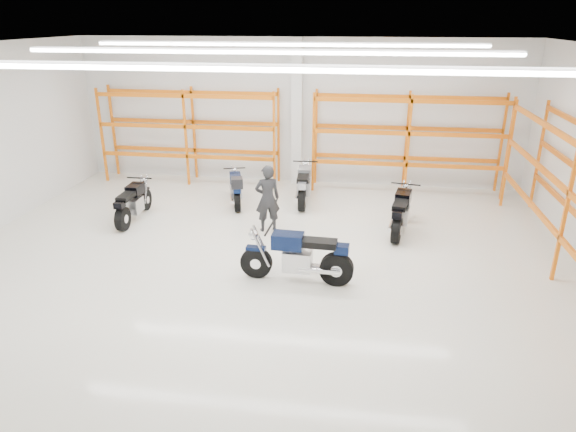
# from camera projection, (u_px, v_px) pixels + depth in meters

# --- Properties ---
(ground) EXTENTS (14.00, 14.00, 0.00)m
(ground) POSITION_uv_depth(u_px,v_px,m) (262.00, 260.00, 11.40)
(ground) COLOR silver
(ground) RESTS_ON ground
(room_shell) EXTENTS (14.02, 12.02, 4.51)m
(room_shell) POSITION_uv_depth(u_px,v_px,m) (259.00, 112.00, 10.24)
(room_shell) COLOR silver
(room_shell) RESTS_ON ground
(motorcycle_main) EXTENTS (2.33, 0.77, 1.14)m
(motorcycle_main) POSITION_uv_depth(u_px,v_px,m) (301.00, 258.00, 10.30)
(motorcycle_main) COLOR black
(motorcycle_main) RESTS_ON ground
(motorcycle_back_a) EXTENTS (0.69, 2.09, 1.03)m
(motorcycle_back_a) POSITION_uv_depth(u_px,v_px,m) (132.00, 204.00, 13.43)
(motorcycle_back_a) COLOR black
(motorcycle_back_a) RESTS_ON ground
(motorcycle_back_b) EXTENTS (0.89, 1.96, 1.03)m
(motorcycle_back_b) POSITION_uv_depth(u_px,v_px,m) (236.00, 189.00, 14.54)
(motorcycle_back_b) COLOR black
(motorcycle_back_b) RESTS_ON ground
(motorcycle_back_c) EXTENTS (0.73, 2.21, 1.09)m
(motorcycle_back_c) POSITION_uv_depth(u_px,v_px,m) (304.00, 186.00, 14.77)
(motorcycle_back_c) COLOR black
(motorcycle_back_c) RESTS_ON ground
(motorcycle_back_d) EXTENTS (0.83, 2.22, 1.10)m
(motorcycle_back_d) POSITION_uv_depth(u_px,v_px,m) (401.00, 213.00, 12.70)
(motorcycle_back_d) COLOR black
(motorcycle_back_d) RESTS_ON ground
(standing_man) EXTENTS (0.72, 0.60, 1.70)m
(standing_man) POSITION_uv_depth(u_px,v_px,m) (267.00, 199.00, 12.69)
(standing_man) COLOR black
(standing_man) RESTS_ON ground
(structural_column) EXTENTS (0.32, 0.32, 4.50)m
(structural_column) POSITION_uv_depth(u_px,v_px,m) (297.00, 113.00, 15.95)
(structural_column) COLOR white
(structural_column) RESTS_ON ground
(pallet_racking_back_left) EXTENTS (5.67, 0.87, 3.00)m
(pallet_racking_back_left) POSITION_uv_depth(u_px,v_px,m) (189.00, 127.00, 16.28)
(pallet_racking_back_left) COLOR orange
(pallet_racking_back_left) RESTS_ON ground
(pallet_racking_back_right) EXTENTS (5.67, 0.87, 3.00)m
(pallet_racking_back_right) POSITION_uv_depth(u_px,v_px,m) (408.00, 134.00, 15.34)
(pallet_racking_back_right) COLOR orange
(pallet_racking_back_right) RESTS_ON ground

